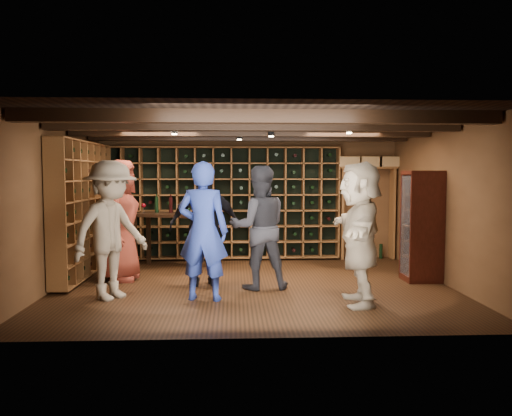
{
  "coord_description": "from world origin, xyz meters",
  "views": [
    {
      "loc": [
        -0.31,
        -7.64,
        1.74
      ],
      "look_at": [
        0.05,
        0.2,
        1.19
      ],
      "focal_mm": 35.0,
      "sensor_mm": 36.0,
      "label": 1
    }
  ],
  "objects_px": {
    "guest_beige": "(360,233)",
    "tasting_table": "(173,220)",
    "display_cabinet": "(421,228)",
    "guest_red_floral": "(120,220)",
    "man_blue_shirt": "(203,231)",
    "man_grey_suit": "(259,227)",
    "guest_woman_black": "(205,226)",
    "guest_khaki": "(111,230)"
  },
  "relations": [
    {
      "from": "guest_beige",
      "to": "tasting_table",
      "type": "height_order",
      "value": "guest_beige"
    },
    {
      "from": "guest_beige",
      "to": "tasting_table",
      "type": "bearing_deg",
      "value": -127.07
    },
    {
      "from": "man_blue_shirt",
      "to": "guest_khaki",
      "type": "distance_m",
      "value": 1.28
    },
    {
      "from": "man_blue_shirt",
      "to": "guest_beige",
      "type": "bearing_deg",
      "value": -177.93
    },
    {
      "from": "man_blue_shirt",
      "to": "guest_woman_black",
      "type": "bearing_deg",
      "value": -78.0
    },
    {
      "from": "man_blue_shirt",
      "to": "man_grey_suit",
      "type": "distance_m",
      "value": 1.03
    },
    {
      "from": "guest_woman_black",
      "to": "man_blue_shirt",
      "type": "bearing_deg",
      "value": 84.92
    },
    {
      "from": "guest_red_floral",
      "to": "man_grey_suit",
      "type": "bearing_deg",
      "value": -104.78
    },
    {
      "from": "display_cabinet",
      "to": "guest_red_floral",
      "type": "distance_m",
      "value": 4.86
    },
    {
      "from": "display_cabinet",
      "to": "guest_beige",
      "type": "relative_size",
      "value": 0.92
    },
    {
      "from": "man_grey_suit",
      "to": "guest_beige",
      "type": "distance_m",
      "value": 1.6
    },
    {
      "from": "man_blue_shirt",
      "to": "guest_beige",
      "type": "height_order",
      "value": "man_blue_shirt"
    },
    {
      "from": "man_grey_suit",
      "to": "guest_khaki",
      "type": "xyz_separation_m",
      "value": [
        -2.08,
        -0.53,
        0.03
      ]
    },
    {
      "from": "guest_red_floral",
      "to": "guest_woman_black",
      "type": "distance_m",
      "value": 1.46
    },
    {
      "from": "guest_khaki",
      "to": "guest_woman_black",
      "type": "bearing_deg",
      "value": -22.66
    },
    {
      "from": "man_blue_shirt",
      "to": "man_grey_suit",
      "type": "bearing_deg",
      "value": -130.59
    },
    {
      "from": "guest_red_floral",
      "to": "display_cabinet",
      "type": "bearing_deg",
      "value": -90.94
    },
    {
      "from": "tasting_table",
      "to": "display_cabinet",
      "type": "bearing_deg",
      "value": -0.72
    },
    {
      "from": "man_grey_suit",
      "to": "guest_red_floral",
      "type": "relative_size",
      "value": 0.95
    },
    {
      "from": "guest_beige",
      "to": "man_grey_suit",
      "type": "bearing_deg",
      "value": -120.39
    },
    {
      "from": "display_cabinet",
      "to": "man_grey_suit",
      "type": "bearing_deg",
      "value": -171.22
    },
    {
      "from": "man_blue_shirt",
      "to": "guest_khaki",
      "type": "relative_size",
      "value": 0.99
    },
    {
      "from": "tasting_table",
      "to": "guest_woman_black",
      "type": "bearing_deg",
      "value": -48.52
    },
    {
      "from": "guest_woman_black",
      "to": "guest_beige",
      "type": "xyz_separation_m",
      "value": [
        2.11,
        -1.2,
        0.02
      ]
    },
    {
      "from": "guest_red_floral",
      "to": "tasting_table",
      "type": "bearing_deg",
      "value": -34.3
    },
    {
      "from": "man_blue_shirt",
      "to": "man_grey_suit",
      "type": "relative_size",
      "value": 1.03
    },
    {
      "from": "man_blue_shirt",
      "to": "man_grey_suit",
      "type": "height_order",
      "value": "man_blue_shirt"
    },
    {
      "from": "man_blue_shirt",
      "to": "tasting_table",
      "type": "distance_m",
      "value": 2.4
    },
    {
      "from": "man_blue_shirt",
      "to": "guest_khaki",
      "type": "bearing_deg",
      "value": 5.04
    },
    {
      "from": "guest_woman_black",
      "to": "guest_khaki",
      "type": "bearing_deg",
      "value": 24.97
    },
    {
      "from": "guest_woman_black",
      "to": "tasting_table",
      "type": "xyz_separation_m",
      "value": [
        -0.67,
        1.41,
        -0.05
      ]
    },
    {
      "from": "man_blue_shirt",
      "to": "guest_beige",
      "type": "distance_m",
      "value": 2.11
    },
    {
      "from": "display_cabinet",
      "to": "tasting_table",
      "type": "xyz_separation_m",
      "value": [
        -4.13,
        1.25,
        0.03
      ]
    },
    {
      "from": "guest_red_floral",
      "to": "guest_woman_black",
      "type": "height_order",
      "value": "guest_red_floral"
    },
    {
      "from": "display_cabinet",
      "to": "guest_khaki",
      "type": "bearing_deg",
      "value": -168.8
    },
    {
      "from": "guest_woman_black",
      "to": "man_grey_suit",
      "type": "bearing_deg",
      "value": 156.68
    },
    {
      "from": "display_cabinet",
      "to": "guest_red_floral",
      "type": "bearing_deg",
      "value": 176.8
    },
    {
      "from": "guest_woman_black",
      "to": "tasting_table",
      "type": "height_order",
      "value": "guest_woman_black"
    },
    {
      "from": "man_blue_shirt",
      "to": "guest_beige",
      "type": "relative_size",
      "value": 1.0
    },
    {
      "from": "man_blue_shirt",
      "to": "guest_red_floral",
      "type": "height_order",
      "value": "guest_red_floral"
    },
    {
      "from": "display_cabinet",
      "to": "tasting_table",
      "type": "bearing_deg",
      "value": 163.21
    },
    {
      "from": "guest_khaki",
      "to": "tasting_table",
      "type": "bearing_deg",
      "value": 20.72
    }
  ]
}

